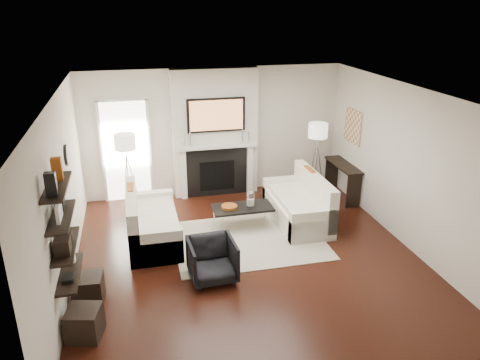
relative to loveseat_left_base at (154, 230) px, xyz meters
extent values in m
plane|color=black|center=(1.47, -0.96, -0.21)|extent=(6.00, 6.00, 0.00)
plane|color=white|center=(1.47, -0.96, 2.49)|extent=(6.00, 6.00, 0.00)
plane|color=silver|center=(1.47, 2.04, 1.14)|extent=(5.50, 0.00, 5.50)
plane|color=silver|center=(1.47, -3.96, 1.14)|extent=(5.50, 0.00, 5.50)
plane|color=silver|center=(-1.28, -0.96, 1.14)|extent=(0.00, 6.00, 6.00)
plane|color=silver|center=(4.22, -0.96, 1.14)|extent=(0.00, 6.00, 6.00)
cube|color=silver|center=(1.47, 1.92, 1.14)|extent=(1.80, 0.25, 2.70)
cube|color=black|center=(1.47, 1.78, 0.31)|extent=(1.30, 0.02, 1.04)
cube|color=black|center=(1.47, 1.78, 0.24)|extent=(0.75, 0.02, 0.65)
cube|color=white|center=(0.75, 1.75, 0.34)|extent=(0.12, 0.08, 1.10)
cube|color=white|center=(2.19, 1.75, 0.34)|extent=(0.12, 0.08, 1.10)
cube|color=white|center=(1.47, 1.73, 0.91)|extent=(1.70, 0.18, 0.07)
cube|color=black|center=(1.47, 1.76, 1.57)|extent=(1.20, 0.06, 0.70)
cube|color=#BF723F|center=(1.47, 1.72, 1.57)|extent=(1.10, 0.00, 0.62)
cylinder|color=silver|center=(0.92, 1.74, 1.09)|extent=(0.04, 0.04, 0.30)
cylinder|color=silver|center=(0.79, 1.74, 1.06)|extent=(0.04, 0.04, 0.24)
cylinder|color=silver|center=(2.02, 1.74, 1.09)|extent=(0.04, 0.04, 0.30)
cylinder|color=silver|center=(2.15, 1.74, 1.06)|extent=(0.04, 0.04, 0.24)
cube|color=white|center=(-0.38, 2.02, 0.84)|extent=(0.90, 0.02, 2.10)
cube|color=white|center=(-0.86, 2.00, 0.84)|extent=(0.06, 0.06, 2.16)
cube|color=white|center=(0.10, 2.00, 0.84)|extent=(0.06, 0.06, 2.16)
cube|color=white|center=(-0.38, 2.00, 1.92)|extent=(1.02, 0.06, 0.06)
cube|color=#B7AD95|center=(1.62, -0.38, -0.20)|extent=(2.60, 2.00, 0.01)
cube|color=white|center=(0.00, 0.00, 0.00)|extent=(0.85, 1.80, 0.42)
cube|color=white|center=(-0.33, 0.00, 0.32)|extent=(0.18, 1.80, 0.80)
cube|color=white|center=(0.00, -0.81, 0.09)|extent=(0.85, 0.18, 0.60)
cube|color=white|center=(0.00, 0.81, 0.09)|extent=(0.85, 0.18, 0.60)
cube|color=white|center=(0.05, 0.00, 0.26)|extent=(0.63, 1.44, 0.10)
cube|color=#984812|center=(-0.33, 0.30, 0.52)|extent=(0.10, 0.42, 0.42)
cube|color=black|center=(-0.33, -0.30, 0.51)|extent=(0.10, 0.40, 0.40)
cube|color=white|center=(2.71, 0.15, 0.00)|extent=(0.85, 1.80, 0.42)
cube|color=white|center=(3.04, 0.15, 0.32)|extent=(0.18, 1.80, 0.80)
cube|color=white|center=(2.71, -0.66, 0.09)|extent=(0.85, 0.18, 0.60)
cube|color=white|center=(2.71, 0.96, 0.09)|extent=(0.85, 0.18, 0.60)
cube|color=white|center=(2.66, 0.15, 0.26)|extent=(0.63, 1.44, 0.10)
cube|color=#984812|center=(3.04, 0.45, 0.52)|extent=(0.10, 0.42, 0.42)
cube|color=black|center=(3.04, -0.15, 0.51)|extent=(0.10, 0.40, 0.40)
cube|color=black|center=(1.64, 0.14, 0.19)|extent=(1.10, 0.55, 0.04)
cylinder|color=silver|center=(1.14, -0.08, -0.02)|extent=(0.02, 0.02, 0.38)
cylinder|color=silver|center=(2.14, -0.08, -0.02)|extent=(0.02, 0.02, 0.38)
cylinder|color=silver|center=(1.14, 0.36, -0.02)|extent=(0.02, 0.02, 0.38)
cylinder|color=silver|center=(2.14, 0.36, -0.02)|extent=(0.02, 0.02, 0.38)
cylinder|color=white|center=(1.79, 0.14, 0.35)|extent=(0.15, 0.15, 0.26)
cylinder|color=white|center=(1.79, 0.14, 0.29)|extent=(0.09, 0.09, 0.14)
cylinder|color=#B7651E|center=(1.39, 0.14, 0.24)|extent=(0.29, 0.29, 0.05)
imported|color=black|center=(0.79, -1.43, 0.14)|extent=(0.71, 0.67, 0.71)
cylinder|color=silver|center=(-0.38, 1.36, 0.39)|extent=(0.02, 0.02, 1.20)
cylinder|color=white|center=(-0.38, 1.36, 1.24)|extent=(0.40, 0.40, 0.30)
cylinder|color=silver|center=(-0.27, 1.36, 0.39)|extent=(0.25, 0.02, 1.23)
cylinder|color=silver|center=(-0.43, 1.45, 0.39)|extent=(0.14, 0.22, 1.23)
cylinder|color=silver|center=(-0.43, 1.26, 0.39)|extent=(0.14, 0.22, 1.23)
cylinder|color=silver|center=(3.52, 1.28, 0.39)|extent=(0.02, 0.02, 1.20)
cylinder|color=white|center=(3.52, 1.28, 1.24)|extent=(0.40, 0.40, 0.30)
cylinder|color=silver|center=(3.63, 1.28, 0.39)|extent=(0.25, 0.02, 1.23)
cylinder|color=silver|center=(3.47, 1.38, 0.39)|extent=(0.14, 0.22, 1.23)
cylinder|color=silver|center=(3.47, 1.19, 0.39)|extent=(0.14, 0.22, 1.23)
cube|color=black|center=(4.04, 1.05, 0.52)|extent=(0.35, 1.20, 0.04)
cube|color=black|center=(4.04, 0.50, 0.14)|extent=(0.30, 0.04, 0.71)
cube|color=black|center=(4.04, 1.60, 0.14)|extent=(0.30, 0.04, 0.71)
cube|color=tan|center=(4.20, 1.09, 1.34)|extent=(0.03, 0.70, 0.70)
cube|color=black|center=(-1.15, -1.96, 0.49)|extent=(0.25, 1.00, 0.03)
cube|color=black|center=(-1.15, -1.96, 0.89)|extent=(0.25, 1.00, 0.04)
cube|color=black|center=(-1.15, -1.96, 1.29)|extent=(0.25, 1.00, 0.04)
cube|color=black|center=(-1.15, -1.96, 1.69)|extent=(0.25, 1.00, 0.04)
cube|color=black|center=(-1.15, -2.30, 1.85)|extent=(0.12, 0.10, 0.28)
cube|color=#984812|center=(-1.15, -1.77, 1.85)|extent=(0.12, 0.10, 0.28)
cube|color=white|center=(-1.15, -2.07, 1.42)|extent=(0.04, 0.30, 0.22)
cube|color=black|center=(-1.15, -1.71, 1.40)|extent=(0.04, 0.22, 0.18)
cube|color=black|center=(-1.15, -2.17, 1.01)|extent=(0.18, 0.25, 0.20)
cube|color=black|center=(-1.15, -1.84, 0.97)|extent=(0.15, 0.12, 0.12)
cube|color=black|center=(-1.15, -2.13, 0.53)|extent=(0.14, 0.20, 0.05)
cube|color=white|center=(-1.15, -1.69, 0.60)|extent=(0.10, 0.10, 0.18)
cylinder|color=black|center=(-1.26, -0.06, 1.49)|extent=(0.04, 0.34, 0.34)
cylinder|color=white|center=(-1.23, -0.06, 1.49)|extent=(0.01, 0.29, 0.29)
cube|color=black|center=(-1.00, -1.60, -0.01)|extent=(0.43, 0.43, 0.40)
cube|color=black|center=(-1.00, -2.35, -0.01)|extent=(0.48, 0.48, 0.40)
camera|label=1|loc=(-0.21, -7.48, 3.76)|focal=35.00mm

